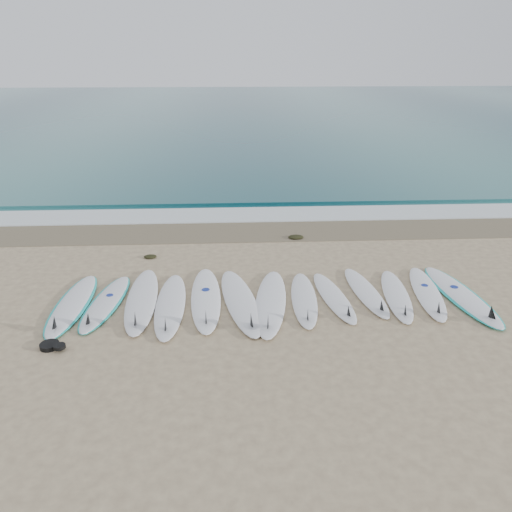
{
  "coord_description": "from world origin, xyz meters",
  "views": [
    {
      "loc": [
        -0.75,
        -8.87,
        4.66
      ],
      "look_at": [
        -0.23,
        1.34,
        0.4
      ],
      "focal_mm": 35.0,
      "sensor_mm": 36.0,
      "label": 1
    }
  ],
  "objects_px": {
    "surfboard_0": "(72,305)",
    "leash_coil": "(52,346)",
    "surfboard_6": "(271,303)",
    "surfboard_12": "(462,296)"
  },
  "relations": [
    {
      "from": "surfboard_0",
      "to": "surfboard_12",
      "type": "distance_m",
      "value": 7.76
    },
    {
      "from": "surfboard_0",
      "to": "leash_coil",
      "type": "xyz_separation_m",
      "value": [
        0.08,
        -1.45,
        -0.0
      ]
    },
    {
      "from": "surfboard_0",
      "to": "surfboard_12",
      "type": "xyz_separation_m",
      "value": [
        7.76,
        -0.01,
        0.0
      ]
    },
    {
      "from": "surfboard_0",
      "to": "leash_coil",
      "type": "bearing_deg",
      "value": -85.33
    },
    {
      "from": "surfboard_6",
      "to": "leash_coil",
      "type": "height_order",
      "value": "surfboard_6"
    },
    {
      "from": "surfboard_6",
      "to": "surfboard_0",
      "type": "bearing_deg",
      "value": -174.73
    },
    {
      "from": "leash_coil",
      "to": "surfboard_12",
      "type": "bearing_deg",
      "value": 10.67
    },
    {
      "from": "surfboard_12",
      "to": "surfboard_6",
      "type": "bearing_deg",
      "value": 175.81
    },
    {
      "from": "surfboard_6",
      "to": "leash_coil",
      "type": "distance_m",
      "value": 4.01
    },
    {
      "from": "surfboard_12",
      "to": "leash_coil",
      "type": "height_order",
      "value": "surfboard_12"
    }
  ]
}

